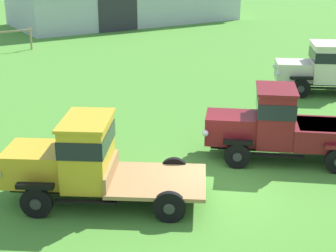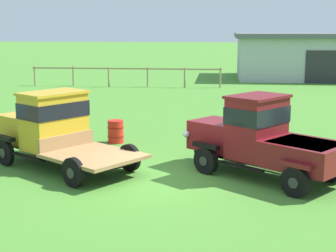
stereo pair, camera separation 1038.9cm
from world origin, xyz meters
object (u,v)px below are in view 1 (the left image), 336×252
Objects in this scene: farm_shed at (126,0)px; oil_drum_near_fence at (282,98)px; vintage_truck_midrow_center at (280,125)px; vintage_truck_second_in_line at (82,159)px; vintage_truck_far_side at (321,67)px; oil_drum_beside_row at (85,139)px.

oil_drum_near_fence is at bearing -102.84° from farm_shed.
vintage_truck_midrow_center is 5.20m from oil_drum_near_fence.
farm_shed reaches higher than vintage_truck_second_in_line.
vintage_truck_midrow_center is at bearing -145.69° from vintage_truck_far_side.
farm_shed reaches higher than vintage_truck_midrow_center.
vintage_truck_far_side is at bearing 16.98° from vintage_truck_second_in_line.
oil_drum_beside_row is (-14.19, -24.69, -1.40)m from farm_shed.
farm_shed is 3.64× the size of vintage_truck_far_side.
oil_drum_near_fence is (3.62, 3.68, -0.64)m from vintage_truck_midrow_center.
vintage_truck_far_side reaches higher than oil_drum_beside_row.
farm_shed is 31.83m from vintage_truck_second_in_line.
vintage_truck_second_in_line is 1.16× the size of vintage_truck_midrow_center.
vintage_truck_midrow_center is at bearing -37.09° from oil_drum_beside_row.
vintage_truck_second_in_line is (-15.53, -27.78, -0.67)m from farm_shed.
vintage_truck_midrow_center is 8.22m from vintage_truck_far_side.
vintage_truck_second_in_line reaches higher than vintage_truck_far_side.
vintage_truck_second_in_line is 6.31m from vintage_truck_midrow_center.
vintage_truck_far_side is (13.06, 3.99, 0.02)m from vintage_truck_second_in_line.
vintage_truck_far_side is (-2.47, -23.79, -0.65)m from farm_shed.
oil_drum_near_fence is (8.55, -0.05, 0.05)m from oil_drum_beside_row.
vintage_truck_far_side is 6.23× the size of oil_drum_beside_row.
farm_shed is 29.90m from vintage_truck_midrow_center.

